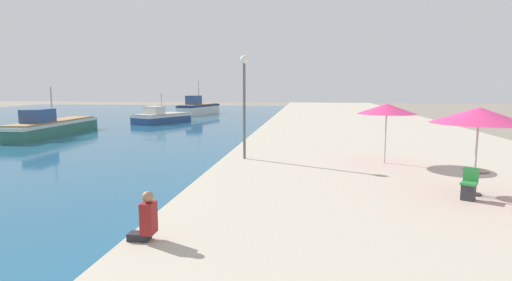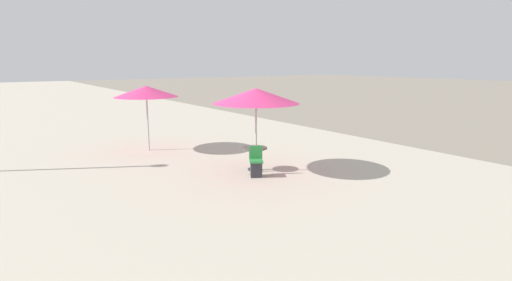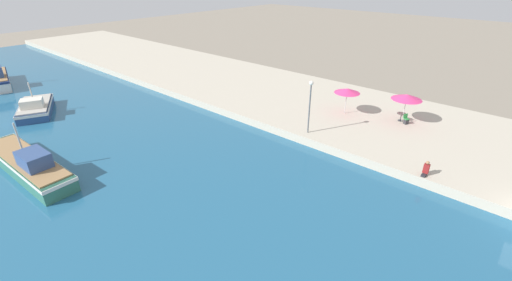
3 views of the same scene
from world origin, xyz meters
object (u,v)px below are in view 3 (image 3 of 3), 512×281
object	(u,v)px
fishing_boat_mid	(35,107)
cafe_table	(401,115)
fishing_boat_near	(28,163)
lamppost	(310,98)
person_at_quay	(426,169)
cafe_umbrella_pink	(407,97)
cafe_umbrella_white	(347,91)
cafe_chair_left	(406,120)

from	to	relation	value
fishing_boat_mid	cafe_table	bearing A→B (deg)	-29.85
fishing_boat_near	lamppost	distance (m)	21.78
fishing_boat_near	person_at_quay	world-z (taller)	fishing_boat_near
cafe_umbrella_pink	cafe_umbrella_white	bearing A→B (deg)	108.29
cafe_umbrella_pink	lamppost	world-z (taller)	lamppost
person_at_quay	cafe_umbrella_pink	bearing A→B (deg)	29.12
cafe_table	lamppost	xyz separation A→B (m)	(-7.76, 5.06, 2.56)
cafe_umbrella_pink	lamppost	distance (m)	9.33
fishing_boat_near	cafe_umbrella_white	world-z (taller)	fishing_boat_near
fishing_boat_mid	lamppost	world-z (taller)	lamppost
cafe_umbrella_pink	cafe_table	xyz separation A→B (m)	(0.08, 0.19, -1.85)
fishing_boat_mid	cafe_chair_left	distance (m)	36.39
fishing_boat_mid	cafe_umbrella_pink	distance (m)	36.29
cafe_table	cafe_chair_left	size ratio (longest dim) A/B	0.88
lamppost	fishing_boat_mid	bearing A→B (deg)	118.39
cafe_umbrella_pink	cafe_table	size ratio (longest dim) A/B	3.33
fishing_boat_near	person_at_quay	size ratio (longest dim) A/B	10.16
fishing_boat_near	cafe_chair_left	distance (m)	30.88
fishing_boat_mid	person_at_quay	size ratio (longest dim) A/B	6.60
fishing_boat_near	fishing_boat_mid	bearing A→B (deg)	66.24
cafe_umbrella_white	person_at_quay	bearing A→B (deg)	-124.42
cafe_umbrella_pink	fishing_boat_mid	bearing A→B (deg)	125.15
lamppost	cafe_table	bearing A→B (deg)	-33.12
fishing_boat_near	fishing_boat_mid	world-z (taller)	fishing_boat_near
person_at_quay	fishing_boat_near	bearing A→B (deg)	128.14
cafe_table	cafe_umbrella_white	bearing A→B (deg)	109.78
fishing_boat_near	cafe_umbrella_white	distance (m)	26.99
fishing_boat_near	lamppost	xyz separation A→B (m)	(17.77, -12.22, 3.03)
fishing_boat_mid	cafe_chair_left	size ratio (longest dim) A/B	7.72
person_at_quay	lamppost	world-z (taller)	lamppost
fishing_boat_near	person_at_quay	xyz separation A→B (m)	(17.29, -22.02, 0.41)
fishing_boat_mid	cafe_umbrella_pink	xyz separation A→B (m)	(20.85, -29.60, 2.45)
fishing_boat_near	cafe_chair_left	size ratio (longest dim) A/B	11.89
fishing_boat_mid	cafe_chair_left	xyz separation A→B (m)	(20.55, -30.03, 0.39)
cafe_table	cafe_chair_left	world-z (taller)	cafe_chair_left
fishing_boat_mid	person_at_quay	xyz separation A→B (m)	(12.68, -34.15, 0.54)
cafe_chair_left	lamppost	size ratio (longest dim) A/B	0.20
cafe_chair_left	cafe_table	bearing A→B (deg)	-90.00
fishing_boat_mid	cafe_chair_left	world-z (taller)	fishing_boat_mid
cafe_umbrella_pink	fishing_boat_near	bearing A→B (deg)	145.54
fishing_boat_mid	person_at_quay	bearing A→B (deg)	-44.90
person_at_quay	fishing_boat_mid	bearing A→B (deg)	110.37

